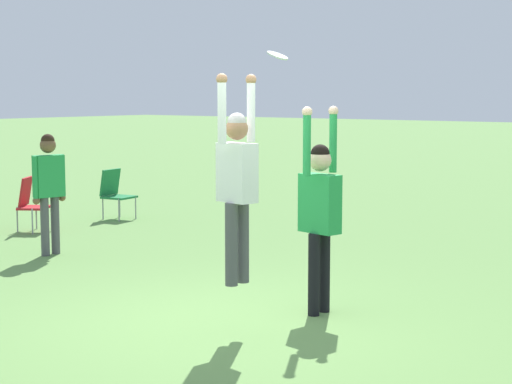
{
  "coord_description": "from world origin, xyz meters",
  "views": [
    {
      "loc": [
        -6.38,
        -5.27,
        2.29
      ],
      "look_at": [
        0.42,
        -0.11,
        1.3
      ],
      "focal_mm": 60.0,
      "sensor_mm": 36.0,
      "label": 1
    }
  ],
  "objects_px": {
    "camping_chair_1": "(115,191)",
    "person_spectator_near": "(49,183)",
    "person_jumping": "(237,175)",
    "frisbee": "(277,55)",
    "person_defending": "(320,205)",
    "camping_chair_4": "(30,200)"
  },
  "relations": [
    {
      "from": "camping_chair_4",
      "to": "camping_chair_1",
      "type": "bearing_deg",
      "value": 143.77
    },
    {
      "from": "camping_chair_1",
      "to": "camping_chair_4",
      "type": "distance_m",
      "value": 1.85
    },
    {
      "from": "person_jumping",
      "to": "frisbee",
      "type": "relative_size",
      "value": 8.98
    },
    {
      "from": "frisbee",
      "to": "person_defending",
      "type": "bearing_deg",
      "value": -30.28
    },
    {
      "from": "person_defending",
      "to": "frisbee",
      "type": "relative_size",
      "value": 9.76
    },
    {
      "from": "frisbee",
      "to": "camping_chair_1",
      "type": "bearing_deg",
      "value": 58.98
    },
    {
      "from": "person_defending",
      "to": "camping_chair_4",
      "type": "height_order",
      "value": "person_defending"
    },
    {
      "from": "camping_chair_1",
      "to": "person_defending",
      "type": "bearing_deg",
      "value": 54.57
    },
    {
      "from": "person_jumping",
      "to": "person_defending",
      "type": "relative_size",
      "value": 0.92
    },
    {
      "from": "frisbee",
      "to": "camping_chair_4",
      "type": "height_order",
      "value": "frisbee"
    },
    {
      "from": "person_defending",
      "to": "camping_chair_1",
      "type": "height_order",
      "value": "person_defending"
    },
    {
      "from": "camping_chair_1",
      "to": "person_spectator_near",
      "type": "bearing_deg",
      "value": 23.54
    },
    {
      "from": "camping_chair_1",
      "to": "person_spectator_near",
      "type": "height_order",
      "value": "person_spectator_near"
    },
    {
      "from": "person_jumping",
      "to": "camping_chair_1",
      "type": "distance_m",
      "value": 7.98
    },
    {
      "from": "person_jumping",
      "to": "camping_chair_4",
      "type": "relative_size",
      "value": 2.21
    },
    {
      "from": "person_defending",
      "to": "frisbee",
      "type": "xyz_separation_m",
      "value": [
        -0.42,
        0.24,
        1.51
      ]
    },
    {
      "from": "person_defending",
      "to": "person_spectator_near",
      "type": "xyz_separation_m",
      "value": [
        0.44,
        4.83,
        -0.11
      ]
    },
    {
      "from": "frisbee",
      "to": "person_spectator_near",
      "type": "bearing_deg",
      "value": 79.42
    },
    {
      "from": "person_jumping",
      "to": "camping_chair_4",
      "type": "bearing_deg",
      "value": -11.23
    },
    {
      "from": "camping_chair_1",
      "to": "person_spectator_near",
      "type": "relative_size",
      "value": 0.53
    },
    {
      "from": "camping_chair_1",
      "to": "camping_chair_4",
      "type": "xyz_separation_m",
      "value": [
        -1.85,
        0.08,
        -0.0
      ]
    },
    {
      "from": "person_jumping",
      "to": "frisbee",
      "type": "height_order",
      "value": "frisbee"
    }
  ]
}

